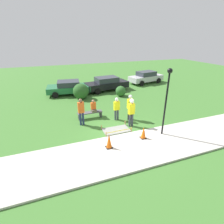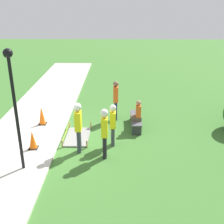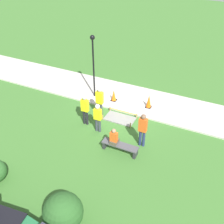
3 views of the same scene
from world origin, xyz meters
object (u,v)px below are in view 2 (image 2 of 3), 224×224
Objects in this scene: park_bench at (136,120)px; bystander_in_orange_shirt at (116,98)px; person_seated_on_bench at (138,112)px; worker_trainee at (78,123)px; worker_supervisor at (113,122)px; worker_assistant at (105,129)px; lamppost_near at (13,94)px; traffic_cone_far_patch at (33,140)px; traffic_cone_near_patch at (42,116)px.

bystander_in_orange_shirt reaches higher than park_bench.
person_seated_on_bench is at bearing 9.59° from park_bench.
worker_trainee is (2.24, -2.22, 0.85)m from park_bench.
worker_supervisor is 0.96m from worker_assistant.
worker_trainee is 2.59m from lamppost_near.
traffic_cone_far_patch is at bearing -45.93° from bystander_in_orange_shirt.
worker_assistant is (0.91, -0.27, 0.14)m from worker_supervisor.
park_bench is at bearing -170.41° from person_seated_on_bench.
lamppost_near is (1.31, 0.04, 2.22)m from traffic_cone_far_patch.
traffic_cone_far_patch is (2.18, 0.20, -0.05)m from traffic_cone_near_patch.
traffic_cone_near_patch is 4.11m from lamppost_near.
traffic_cone_near_patch is 0.49× the size of worker_supervisor.
lamppost_near reaches higher than worker_trainee.
worker_supervisor is at bearing 113.25° from worker_trainee.
traffic_cone_far_patch is at bearing -64.69° from person_seated_on_bench.
person_seated_on_bench is (0.28, 4.20, 0.30)m from traffic_cone_near_patch.
worker_supervisor is 3.83m from lamppost_near.
traffic_cone_far_patch is 0.80× the size of person_seated_on_bench.
lamppost_near is (3.49, 0.24, 2.16)m from traffic_cone_near_patch.
traffic_cone_near_patch is at bearing -174.72° from traffic_cone_far_patch.
worker_assistant is 0.96× the size of worker_trainee.
person_seated_on_bench is 3.01m from worker_trainee.
park_bench is (-2.19, 3.95, -0.13)m from traffic_cone_far_patch.
lamppost_near reaches higher than bystander_in_orange_shirt.
worker_trainee is (-0.38, -0.96, 0.05)m from worker_assistant.
worker_assistant is 0.47× the size of lamppost_near.
traffic_cone_near_patch is 4.16m from park_bench.
traffic_cone_near_patch is 3.40m from bystander_in_orange_shirt.
bystander_in_orange_shirt is (-0.77, -0.89, 0.75)m from park_bench.
park_bench is 1.07× the size of worker_supervisor.
person_seated_on_bench is (0.30, 0.05, 0.48)m from park_bench.
worker_trainee reaches higher than park_bench.
person_seated_on_bench is 1.76m from worker_supervisor.
bystander_in_orange_shirt is (-3.01, 1.32, -0.10)m from worker_trainee.
traffic_cone_near_patch is 0.92× the size of person_seated_on_bench.
lamppost_near is (3.50, -3.92, 2.34)m from park_bench.
person_seated_on_bench is 0.23× the size of lamppost_near.
worker_assistant reaches higher than traffic_cone_far_patch.
worker_supervisor reaches higher than person_seated_on_bench.
bystander_in_orange_shirt is at bearing 103.59° from traffic_cone_near_patch.
bystander_in_orange_shirt is at bearing -138.69° from person_seated_on_bench.
worker_trainee is at bearing 126.59° from lamppost_near.
traffic_cone_near_patch is at bearing -76.41° from bystander_in_orange_shirt.
worker_trainee is at bearing 88.40° from traffic_cone_far_patch.
lamppost_near reaches higher than worker_assistant.
traffic_cone_near_patch is 0.21× the size of lamppost_near.
park_bench is 5.75m from lamppost_near.
person_seated_on_bench is at bearing 41.31° from bystander_in_orange_shirt.
bystander_in_orange_shirt is at bearing 173.89° from worker_assistant.
lamppost_near is (4.27, -3.02, 1.60)m from bystander_in_orange_shirt.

